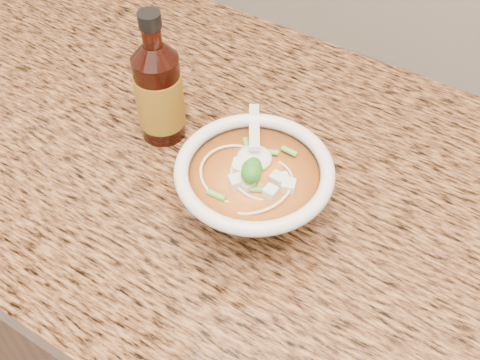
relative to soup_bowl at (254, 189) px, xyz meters
The scene contains 3 objects.
counter_slab 0.16m from the soup_bowl, 29.26° to the left, with size 4.00×0.68×0.04m, color #915F35.
soup_bowl is the anchor object (origin of this frame).
hot_sauce_bottle 0.19m from the soup_bowl, 163.30° to the left, with size 0.07×0.07×0.20m.
Camera 1 is at (0.12, 1.20, 1.50)m, focal length 45.00 mm.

